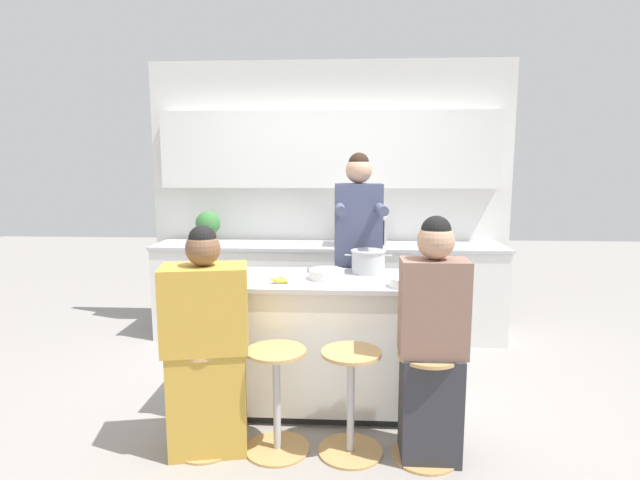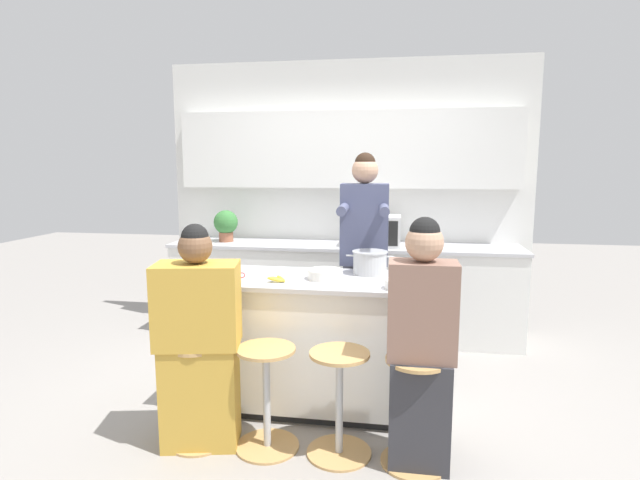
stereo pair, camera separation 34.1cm
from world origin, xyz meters
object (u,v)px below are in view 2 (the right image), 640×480
at_px(person_wrapped_blanket, 199,344).
at_px(person_seated_near, 421,353).
at_px(bar_stool_leftmost, 198,391).
at_px(cooking_pot, 370,262).
at_px(bar_stool_rightmost, 416,410).
at_px(fruit_bowl, 401,284).
at_px(coffee_cup_near, 234,275).
at_px(microwave, 375,231).
at_px(kitchen_island, 318,342).
at_px(banana_bunch, 277,279).
at_px(bar_stool_center_right, 339,402).
at_px(bar_stool_center_left, 267,396).
at_px(person_cooking, 364,267).
at_px(potted_plant, 226,224).

xyz_separation_m(person_wrapped_blanket, person_seated_near, (1.29, 0.00, 0.03)).
xyz_separation_m(bar_stool_leftmost, cooking_pot, (0.98, 0.76, 0.67)).
bearing_deg(bar_stool_rightmost, person_seated_near, 15.00).
distance_m(fruit_bowl, coffee_cup_near, 1.08).
distance_m(bar_stool_leftmost, bar_stool_rightmost, 1.30).
relative_size(bar_stool_rightmost, fruit_bowl, 3.09).
xyz_separation_m(bar_stool_leftmost, microwave, (0.96, 2.02, 0.74)).
distance_m(kitchen_island, banana_bunch, 0.56).
relative_size(bar_stool_rightmost, person_seated_near, 0.44).
relative_size(person_wrapped_blanket, coffee_cup_near, 11.39).
height_order(bar_stool_center_right, cooking_pot, cooking_pot).
height_order(cooking_pot, banana_bunch, cooking_pot).
distance_m(person_wrapped_blanket, person_seated_near, 1.29).
bearing_deg(coffee_cup_near, bar_stool_center_right, -27.07).
bearing_deg(person_wrapped_blanket, cooking_pot, 28.17).
bearing_deg(person_seated_near, bar_stool_rightmost, -165.13).
distance_m(bar_stool_center_left, person_seated_near, 0.94).
distance_m(bar_stool_leftmost, person_cooking, 1.55).
xyz_separation_m(person_cooking, banana_bunch, (-0.52, -0.70, 0.04)).
bearing_deg(coffee_cup_near, person_seated_near, -18.49).
relative_size(bar_stool_center_right, cooking_pot, 1.86).
height_order(person_wrapped_blanket, banana_bunch, person_wrapped_blanket).
height_order(bar_stool_rightmost, cooking_pot, cooking_pot).
height_order(person_seated_near, banana_bunch, person_seated_near).
height_order(person_seated_near, fruit_bowl, person_seated_near).
distance_m(kitchen_island, bar_stool_leftmost, 0.88).
bearing_deg(kitchen_island, bar_stool_leftmost, -138.39).
xyz_separation_m(bar_stool_center_right, person_seated_near, (0.45, -0.02, 0.33)).
height_order(bar_stool_center_right, microwave, microwave).
xyz_separation_m(person_seated_near, microwave, (-0.36, 2.04, 0.40)).
bearing_deg(microwave, kitchen_island, -102.18).
relative_size(coffee_cup_near, microwave, 0.25).
distance_m(bar_stool_center_right, cooking_pot, 1.02).
distance_m(fruit_bowl, potted_plant, 2.43).
relative_size(banana_bunch, potted_plant, 0.45).
bearing_deg(person_wrapped_blanket, kitchen_island, 32.88).
distance_m(person_seated_near, banana_bunch, 1.05).
relative_size(bar_stool_rightmost, potted_plant, 1.97).
xyz_separation_m(kitchen_island, bar_stool_rightmost, (0.65, -0.60, -0.14)).
distance_m(person_wrapped_blanket, fruit_bowl, 1.27).
bearing_deg(bar_stool_rightmost, person_cooking, 108.41).
relative_size(bar_stool_leftmost, person_wrapped_blanket, 0.46).
distance_m(bar_stool_center_left, bar_stool_rightmost, 0.86).
bearing_deg(person_seated_near, bar_stool_center_right, 177.35).
distance_m(bar_stool_leftmost, person_seated_near, 1.36).
xyz_separation_m(person_wrapped_blanket, coffee_cup_near, (0.09, 0.40, 0.33)).
relative_size(person_seated_near, coffee_cup_near, 11.90).
distance_m(bar_stool_center_left, microwave, 2.21).
distance_m(cooking_pot, potted_plant, 1.99).
height_order(kitchen_island, bar_stool_center_right, kitchen_island).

